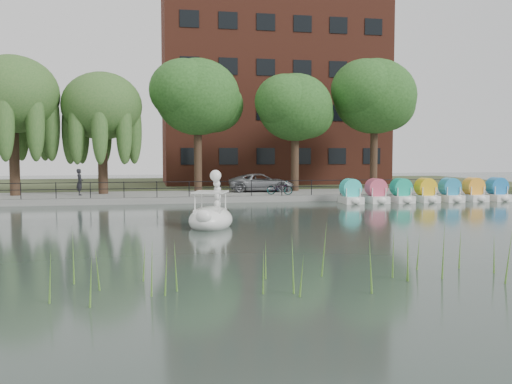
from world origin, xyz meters
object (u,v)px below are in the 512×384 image
object	(u,v)px
pedestrian	(80,180)
swan_boat	(211,215)
minivan	(261,181)
bicycle	(280,187)

from	to	relation	value
pedestrian	swan_boat	size ratio (longest dim) A/B	0.60
minivan	swan_boat	size ratio (longest dim) A/B	1.61
bicycle	swan_boat	size ratio (longest dim) A/B	0.52
minivan	bicycle	xyz separation A→B (m)	(0.62, -3.10, -0.24)
bicycle	minivan	bearing A→B (deg)	31.34
minivan	pedestrian	bearing A→B (deg)	99.97
swan_boat	pedestrian	bearing A→B (deg)	135.66
minivan	bicycle	size ratio (longest dim) A/B	3.07
pedestrian	bicycle	bearing A→B (deg)	-110.86
swan_boat	minivan	bearing A→B (deg)	90.73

